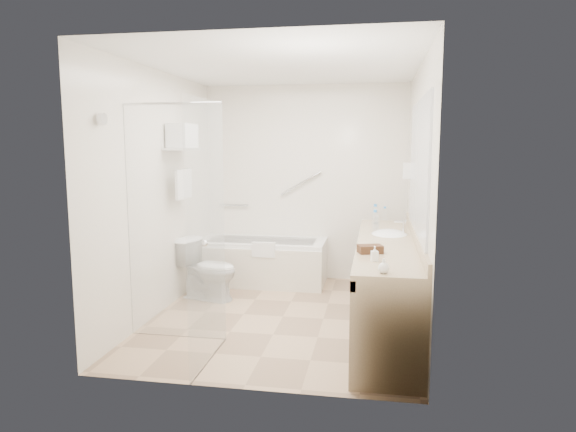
% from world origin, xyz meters
% --- Properties ---
extents(floor, '(3.20, 3.20, 0.00)m').
position_xyz_m(floor, '(0.00, 0.00, 0.00)').
color(floor, tan).
rests_on(floor, ground).
extents(ceiling, '(2.60, 3.20, 0.10)m').
position_xyz_m(ceiling, '(0.00, 0.00, 2.50)').
color(ceiling, white).
rests_on(ceiling, wall_back).
extents(wall_back, '(2.60, 0.10, 2.50)m').
position_xyz_m(wall_back, '(0.00, 1.60, 1.25)').
color(wall_back, silver).
rests_on(wall_back, ground).
extents(wall_front, '(2.60, 0.10, 2.50)m').
position_xyz_m(wall_front, '(0.00, -1.60, 1.25)').
color(wall_front, silver).
rests_on(wall_front, ground).
extents(wall_left, '(0.10, 3.20, 2.50)m').
position_xyz_m(wall_left, '(-1.30, 0.00, 1.25)').
color(wall_left, silver).
rests_on(wall_left, ground).
extents(wall_right, '(0.10, 3.20, 2.50)m').
position_xyz_m(wall_right, '(1.30, 0.00, 1.25)').
color(wall_right, silver).
rests_on(wall_right, ground).
extents(bathtub, '(1.60, 0.73, 0.59)m').
position_xyz_m(bathtub, '(-0.50, 1.24, 0.28)').
color(bathtub, white).
rests_on(bathtub, floor).
extents(grab_bar_short, '(0.40, 0.03, 0.03)m').
position_xyz_m(grab_bar_short, '(-0.95, 1.56, 0.95)').
color(grab_bar_short, silver).
rests_on(grab_bar_short, wall_back).
extents(grab_bar_long, '(0.53, 0.03, 0.33)m').
position_xyz_m(grab_bar_long, '(-0.05, 1.56, 1.25)').
color(grab_bar_long, silver).
rests_on(grab_bar_long, wall_back).
extents(shower_enclosure, '(0.96, 0.91, 2.11)m').
position_xyz_m(shower_enclosure, '(-0.63, -0.93, 1.07)').
color(shower_enclosure, silver).
rests_on(shower_enclosure, floor).
extents(towel_shelf, '(0.24, 0.55, 0.81)m').
position_xyz_m(towel_shelf, '(-1.17, 0.35, 1.75)').
color(towel_shelf, silver).
rests_on(towel_shelf, wall_left).
extents(vanity_counter, '(0.55, 2.70, 0.95)m').
position_xyz_m(vanity_counter, '(1.02, -0.15, 0.64)').
color(vanity_counter, tan).
rests_on(vanity_counter, floor).
extents(sink, '(0.40, 0.52, 0.14)m').
position_xyz_m(sink, '(1.05, 0.25, 0.82)').
color(sink, white).
rests_on(sink, vanity_counter).
extents(faucet, '(0.03, 0.03, 0.14)m').
position_xyz_m(faucet, '(1.20, 0.25, 0.93)').
color(faucet, silver).
rests_on(faucet, vanity_counter).
extents(mirror, '(0.02, 2.00, 1.20)m').
position_xyz_m(mirror, '(1.29, -0.15, 1.55)').
color(mirror, silver).
rests_on(mirror, wall_right).
extents(hairdryer_unit, '(0.08, 0.10, 0.18)m').
position_xyz_m(hairdryer_unit, '(1.25, 1.05, 1.45)').
color(hairdryer_unit, white).
rests_on(hairdryer_unit, wall_right).
extents(toilet, '(0.77, 0.55, 0.68)m').
position_xyz_m(toilet, '(-0.95, 0.46, 0.34)').
color(toilet, white).
rests_on(toilet, floor).
extents(amenity_basket, '(0.23, 0.19, 0.07)m').
position_xyz_m(amenity_basket, '(0.87, -0.72, 0.88)').
color(amenity_basket, '#492E1A').
rests_on(amenity_basket, vanity_counter).
extents(soap_bottle_a, '(0.08, 0.13, 0.05)m').
position_xyz_m(soap_bottle_a, '(0.91, -1.02, 0.88)').
color(soap_bottle_a, white).
rests_on(soap_bottle_a, vanity_counter).
extents(soap_bottle_b, '(0.12, 0.13, 0.08)m').
position_xyz_m(soap_bottle_b, '(0.98, -1.39, 0.89)').
color(soap_bottle_b, white).
rests_on(soap_bottle_b, vanity_counter).
extents(water_bottle_left, '(0.07, 0.07, 0.21)m').
position_xyz_m(water_bottle_left, '(0.91, 0.48, 0.95)').
color(water_bottle_left, silver).
rests_on(water_bottle_left, vanity_counter).
extents(water_bottle_mid, '(0.05, 0.05, 0.18)m').
position_xyz_m(water_bottle_mid, '(1.02, 1.10, 0.93)').
color(water_bottle_mid, silver).
rests_on(water_bottle_mid, vanity_counter).
extents(water_bottle_right, '(0.07, 0.07, 0.22)m').
position_xyz_m(water_bottle_right, '(0.91, 0.92, 0.95)').
color(water_bottle_right, silver).
rests_on(water_bottle_right, vanity_counter).
extents(drinking_glass_near, '(0.07, 0.07, 0.08)m').
position_xyz_m(drinking_glass_near, '(0.93, 0.90, 0.89)').
color(drinking_glass_near, silver).
rests_on(drinking_glass_near, vanity_counter).
extents(drinking_glass_far, '(0.08, 0.08, 0.08)m').
position_xyz_m(drinking_glass_far, '(0.92, 0.41, 0.89)').
color(drinking_glass_far, silver).
rests_on(drinking_glass_far, vanity_counter).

